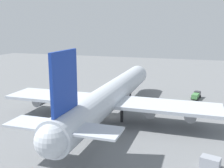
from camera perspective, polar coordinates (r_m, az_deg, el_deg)
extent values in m
plane|color=slate|center=(66.90, 0.00, -6.91)|extent=(248.14, 248.14, 0.00)
cylinder|color=silver|center=(65.26, 0.00, -2.20)|extent=(56.53, 6.01, 6.01)
sphere|color=silver|center=(91.96, 5.43, 2.01)|extent=(5.89, 5.89, 5.89)
sphere|color=silver|center=(40.73, -12.60, -11.65)|extent=(5.11, 5.11, 5.11)
cube|color=#19389E|center=(42.11, -9.99, 0.45)|extent=(7.91, 0.50, 9.62)
cube|color=silver|center=(41.16, -4.35, -9.75)|extent=(5.09, 9.02, 0.36)
cube|color=silver|center=(45.48, -15.76, -8.02)|extent=(5.09, 9.02, 0.36)
cube|color=silver|center=(60.12, 11.45, -4.61)|extent=(9.61, 23.24, 0.70)
cube|color=silver|center=(68.26, -11.54, -2.58)|extent=(9.61, 23.24, 0.70)
cylinder|color=gray|center=(61.99, 8.29, -5.54)|extent=(4.81, 2.53, 2.53)
cylinder|color=gray|center=(61.26, 16.28, -6.13)|extent=(4.81, 2.53, 2.53)
cylinder|color=gray|center=(67.94, -8.50, -3.95)|extent=(4.81, 2.53, 2.53)
cylinder|color=gray|center=(72.08, -14.65, -3.27)|extent=(4.81, 2.53, 2.53)
cylinder|color=black|center=(83.19, 3.84, -2.12)|extent=(0.70, 0.70, 2.67)
cylinder|color=black|center=(63.00, 2.09, -6.87)|extent=(0.70, 0.70, 2.67)
cylinder|color=black|center=(65.01, -3.56, -6.27)|extent=(0.70, 0.70, 2.67)
cube|color=#333338|center=(88.05, 17.55, -1.97)|extent=(2.22, 2.07, 1.52)
cube|color=#4C8C4C|center=(85.58, 17.18, -2.43)|extent=(3.60, 2.34, 1.30)
cylinder|color=black|center=(88.03, 18.12, -2.52)|extent=(0.89, 0.44, 0.85)
cylinder|color=black|center=(88.38, 16.90, -2.39)|extent=(0.89, 0.44, 0.85)
cylinder|color=black|center=(84.93, 17.69, -3.02)|extent=(0.89, 0.44, 0.85)
cylinder|color=black|center=(85.30, 16.43, -2.88)|extent=(0.89, 0.44, 0.85)
cube|color=#999EA8|center=(46.70, 20.02, -15.33)|extent=(2.56, 3.31, 1.86)
cone|color=orange|center=(93.50, 3.30, -1.16)|extent=(0.40, 0.40, 0.58)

